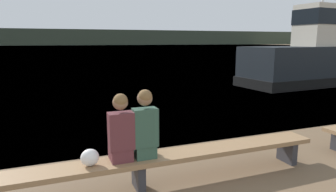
% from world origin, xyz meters
% --- Properties ---
extents(water_surface, '(240.00, 240.00, 0.00)m').
position_xyz_m(water_surface, '(0.00, 124.60, 0.00)').
color(water_surface, '#426B8E').
rests_on(water_surface, ground).
extents(far_shoreline, '(600.00, 12.00, 8.07)m').
position_xyz_m(far_shoreline, '(0.00, 166.12, 4.04)').
color(far_shoreline, '#384233').
rests_on(far_shoreline, ground).
extents(bench_main, '(6.45, 0.49, 0.50)m').
position_xyz_m(bench_main, '(0.37, 3.04, 0.41)').
color(bench_main, '#8E6B47').
rests_on(bench_main, ground).
extents(person_left, '(0.37, 0.38, 1.04)m').
position_xyz_m(person_left, '(0.12, 3.04, 0.98)').
color(person_left, '#56282D').
rests_on(person_left, bench_main).
extents(person_right, '(0.37, 0.39, 1.08)m').
position_xyz_m(person_right, '(0.49, 3.04, 1.00)').
color(person_right, '#2D4C3D').
rests_on(person_right, bench_main).
extents(shopping_bag, '(0.26, 0.21, 0.25)m').
position_xyz_m(shopping_bag, '(-0.35, 3.03, 0.62)').
color(shopping_bag, white).
rests_on(shopping_bag, bench_main).
extents(tugboat_red, '(8.75, 3.34, 6.70)m').
position_xyz_m(tugboat_red, '(12.40, 10.88, 1.30)').
color(tugboat_red, black).
rests_on(tugboat_red, water_surface).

